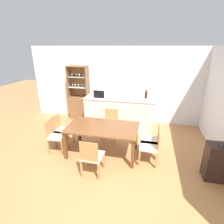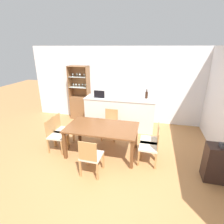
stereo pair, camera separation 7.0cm
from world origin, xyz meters
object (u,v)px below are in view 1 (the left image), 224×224
(dining_chair_side_left_near, at_px, (56,135))
(dining_chair_head_far, at_px, (110,124))
(side_cabinet, at_px, (218,162))
(dining_chair_head_near, at_px, (92,157))
(microwave, at_px, (103,93))
(dining_chair_side_left_far, at_px, (62,130))
(dining_chair_side_right_near, at_px, (151,146))
(display_cabinet, at_px, (80,103))
(wine_bottle, at_px, (146,95))
(dining_table, at_px, (102,130))
(dining_chair_side_right_far, at_px, (151,140))

(dining_chair_side_left_near, height_order, dining_chair_head_far, same)
(side_cabinet, bearing_deg, dining_chair_head_near, -170.28)
(dining_chair_side_left_near, bearing_deg, side_cabinet, 85.21)
(microwave, relative_size, side_cabinet, 0.68)
(dining_chair_side_left_far, height_order, dining_chair_side_right_near, same)
(display_cabinet, height_order, dining_chair_side_right_near, display_cabinet)
(dining_chair_side_left_far, relative_size, wine_bottle, 2.97)
(microwave, distance_m, side_cabinet, 3.53)
(display_cabinet, distance_m, wine_bottle, 2.46)
(wine_bottle, bearing_deg, dining_table, -118.73)
(dining_chair_head_far, height_order, wine_bottle, wine_bottle)
(dining_chair_head_near, relative_size, dining_chair_side_left_near, 1.00)
(dining_chair_side_left_far, bearing_deg, dining_table, 85.42)
(dining_table, relative_size, dining_chair_side_right_near, 2.02)
(display_cabinet, bearing_deg, dining_chair_head_far, -40.93)
(display_cabinet, distance_m, dining_chair_head_near, 3.19)
(dining_chair_head_near, bearing_deg, display_cabinet, 118.29)
(dining_chair_head_far, bearing_deg, side_cabinet, 155.80)
(display_cabinet, distance_m, microwave, 1.30)
(side_cabinet, bearing_deg, microwave, 146.77)
(display_cabinet, relative_size, dining_chair_side_left_far, 2.27)
(dining_chair_side_right_far, bearing_deg, side_cabinet, -112.22)
(dining_chair_side_right_far, distance_m, microwave, 2.20)
(display_cabinet, distance_m, dining_chair_side_left_far, 1.92)
(wine_bottle, bearing_deg, dining_chair_side_left_far, -143.44)
(dining_table, distance_m, side_cabinet, 2.52)
(dining_chair_head_far, distance_m, wine_bottle, 1.48)
(dining_chair_side_left_far, relative_size, dining_chair_head_far, 1.00)
(dining_chair_side_right_far, bearing_deg, wine_bottle, 8.11)
(dining_table, xyz_separation_m, side_cabinet, (2.48, -0.38, -0.26))
(dining_chair_side_left_far, bearing_deg, wine_bottle, 129.20)
(microwave, bearing_deg, dining_table, -74.99)
(microwave, bearing_deg, wine_bottle, 8.57)
(dining_chair_head_near, distance_m, dining_chair_side_right_far, 1.51)
(dining_chair_side_right_near, bearing_deg, side_cabinet, -97.62)
(dining_chair_side_left_far, bearing_deg, dining_chair_head_far, 121.99)
(dining_chair_head_near, distance_m, dining_chair_head_far, 1.61)
(dining_table, xyz_separation_m, dining_chair_side_left_near, (-1.17, -0.15, -0.21))
(dining_chair_head_far, bearing_deg, dining_table, 91.32)
(dining_chair_side_right_near, distance_m, dining_chair_side_right_far, 0.29)
(dining_chair_side_left_far, distance_m, dining_chair_head_far, 1.34)
(display_cabinet, bearing_deg, dining_chair_side_left_far, -82.09)
(dining_chair_side_right_near, height_order, side_cabinet, dining_chair_side_right_near)
(dining_table, xyz_separation_m, dining_chair_side_right_near, (1.17, -0.15, -0.21))
(dining_table, bearing_deg, display_cabinet, 124.96)
(dining_chair_side_left_near, bearing_deg, display_cabinet, -174.26)
(dining_chair_side_left_near, distance_m, dining_chair_head_far, 1.51)
(dining_chair_head_far, bearing_deg, dining_chair_side_right_far, 151.94)
(dining_table, xyz_separation_m, dining_chair_side_left_far, (-1.17, 0.15, -0.21))
(wine_bottle, bearing_deg, dining_chair_side_left_near, -138.60)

